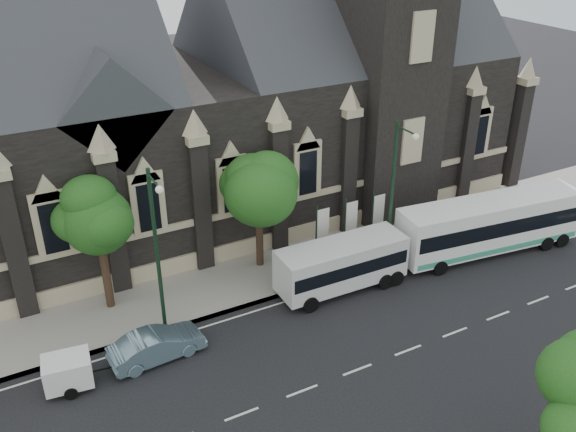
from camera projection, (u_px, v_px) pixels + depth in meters
ground at (302, 391)px, 28.25m from camera, size 160.00×160.00×0.00m
sidewalk at (221, 286)px, 35.65m from camera, size 80.00×5.00×0.15m
museum at (232, 95)px, 41.34m from camera, size 40.00×17.70×29.90m
tree_walk_right at (260, 176)px, 35.31m from camera, size 4.08×4.08×7.80m
tree_walk_left at (100, 211)px, 31.56m from camera, size 3.91×3.91×7.64m
street_lamp_near at (395, 187)px, 35.65m from camera, size 0.36×1.88×9.00m
street_lamp_mid at (157, 245)px, 29.77m from camera, size 0.36×1.88×9.00m
banner_flag_left at (321, 230)px, 36.84m from camera, size 0.90×0.10×4.00m
banner_flag_center at (349, 222)px, 37.68m from camera, size 0.90×0.10×4.00m
banner_flag_right at (376, 215)px, 38.52m from camera, size 0.90×0.10×4.00m
tour_coach at (490, 224)px, 38.42m from camera, size 12.30×4.00×3.53m
shuttle_bus at (342, 263)px, 34.86m from camera, size 7.51×2.73×2.88m
box_trailer at (68, 371)px, 28.07m from camera, size 3.10×1.83×1.61m
sedan at (157, 345)px, 29.94m from camera, size 4.71×1.96×1.52m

